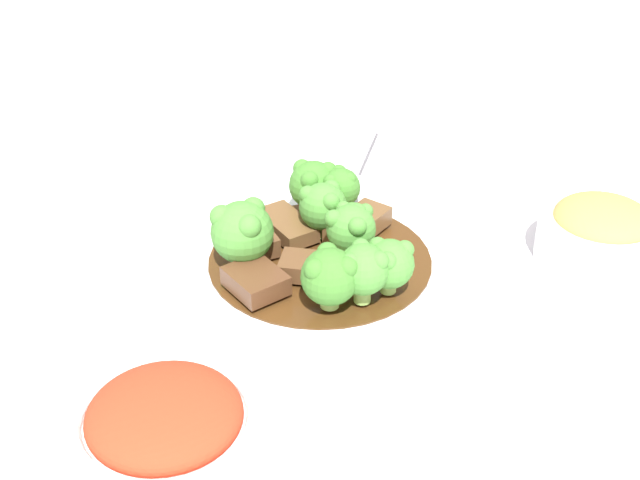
{
  "coord_description": "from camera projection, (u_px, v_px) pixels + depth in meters",
  "views": [
    {
      "loc": [
        0.24,
        -0.54,
        0.41
      ],
      "look_at": [
        0.0,
        0.0,
        0.03
      ],
      "focal_mm": 50.0,
      "sensor_mm": 36.0,
      "label": 1
    }
  ],
  "objects": [
    {
      "name": "broccoli_floret_4",
      "position": [
        389.0,
        263.0,
        0.66
      ],
      "size": [
        0.04,
        0.04,
        0.04
      ],
      "color": "#8EB756",
      "rests_on": "main_plate"
    },
    {
      "name": "broccoli_floret_8",
      "position": [
        349.0,
        231.0,
        0.68
      ],
      "size": [
        0.04,
        0.04,
        0.05
      ],
      "color": "#7FA84C",
      "rests_on": "main_plate"
    },
    {
      "name": "sauce_dish",
      "position": [
        149.0,
        173.0,
        0.86
      ],
      "size": [
        0.07,
        0.07,
        0.01
      ],
      "color": "white",
      "rests_on": "ground_plane"
    },
    {
      "name": "beef_strip_3",
      "position": [
        358.0,
        226.0,
        0.74
      ],
      "size": [
        0.04,
        0.07,
        0.02
      ],
      "color": "brown",
      "rests_on": "main_plate"
    },
    {
      "name": "beef_strip_4",
      "position": [
        287.0,
        225.0,
        0.74
      ],
      "size": [
        0.06,
        0.06,
        0.01
      ],
      "color": "brown",
      "rests_on": "main_plate"
    },
    {
      "name": "beef_strip_1",
      "position": [
        256.0,
        281.0,
        0.67
      ],
      "size": [
        0.06,
        0.05,
        0.02
      ],
      "color": "#56331E",
      "rests_on": "main_plate"
    },
    {
      "name": "broccoli_floret_2",
      "position": [
        323.0,
        206.0,
        0.72
      ],
      "size": [
        0.04,
        0.04,
        0.05
      ],
      "color": "#8EB756",
      "rests_on": "main_plate"
    },
    {
      "name": "broccoli_floret_7",
      "position": [
        313.0,
        184.0,
        0.75
      ],
      "size": [
        0.04,
        0.04,
        0.05
      ],
      "color": "#8EB756",
      "rests_on": "main_plate"
    },
    {
      "name": "side_bowl_appetizer",
      "position": [
        601.0,
        233.0,
        0.73
      ],
      "size": [
        0.1,
        0.1,
        0.05
      ],
      "color": "white",
      "rests_on": "ground_plane"
    },
    {
      "name": "beef_strip_2",
      "position": [
        253.0,
        236.0,
        0.72
      ],
      "size": [
        0.06,
        0.06,
        0.02
      ],
      "color": "brown",
      "rests_on": "main_plate"
    },
    {
      "name": "broccoli_floret_0",
      "position": [
        341.0,
        187.0,
        0.75
      ],
      "size": [
        0.03,
        0.03,
        0.05
      ],
      "color": "#7FA84C",
      "rests_on": "main_plate"
    },
    {
      "name": "serving_spoon",
      "position": [
        345.0,
        194.0,
        0.78
      ],
      "size": [
        0.06,
        0.21,
        0.01
      ],
      "color": "silver",
      "rests_on": "main_plate"
    },
    {
      "name": "broccoli_floret_3",
      "position": [
        363.0,
        269.0,
        0.65
      ],
      "size": [
        0.04,
        0.04,
        0.05
      ],
      "color": "#8EB756",
      "rests_on": "main_plate"
    },
    {
      "name": "broccoli_floret_1",
      "position": [
        353.0,
        223.0,
        0.7
      ],
      "size": [
        0.03,
        0.03,
        0.04
      ],
      "color": "#7FA84C",
      "rests_on": "main_plate"
    },
    {
      "name": "ground_plane",
      "position": [
        320.0,
        275.0,
        0.72
      ],
      "size": [
        4.0,
        4.0,
        0.0
      ],
      "primitive_type": "plane",
      "color": "silver"
    },
    {
      "name": "beef_strip_0",
      "position": [
        315.0,
        268.0,
        0.69
      ],
      "size": [
        0.06,
        0.04,
        0.01
      ],
      "color": "brown",
      "rests_on": "main_plate"
    },
    {
      "name": "broccoli_floret_6",
      "position": [
        330.0,
        275.0,
        0.64
      ],
      "size": [
        0.04,
        0.04,
        0.05
      ],
      "color": "#8EB756",
      "rests_on": "main_plate"
    },
    {
      "name": "main_plate",
      "position": [
        320.0,
        265.0,
        0.72
      ],
      "size": [
        0.29,
        0.29,
        0.02
      ],
      "color": "white",
      "rests_on": "ground_plane"
    },
    {
      "name": "broccoli_floret_5",
      "position": [
        242.0,
        231.0,
        0.69
      ],
      "size": [
        0.05,
        0.05,
        0.05
      ],
      "color": "#8EB756",
      "rests_on": "main_plate"
    },
    {
      "name": "side_bowl_kimchi",
      "position": [
        173.0,
        437.0,
        0.53
      ],
      "size": [
        0.12,
        0.12,
        0.06
      ],
      "color": "white",
      "rests_on": "ground_plane"
    }
  ]
}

